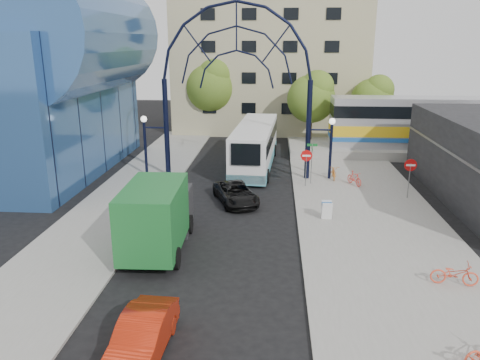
# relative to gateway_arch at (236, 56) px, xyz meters

# --- Properties ---
(ground) EXTENTS (120.00, 120.00, 0.00)m
(ground) POSITION_rel_gateway_arch_xyz_m (0.00, -14.00, -8.56)
(ground) COLOR black
(ground) RESTS_ON ground
(sidewalk_east) EXTENTS (8.00, 56.00, 0.12)m
(sidewalk_east) POSITION_rel_gateway_arch_xyz_m (8.00, -10.00, -8.50)
(sidewalk_east) COLOR gray
(sidewalk_east) RESTS_ON ground
(plaza_west) EXTENTS (5.00, 50.00, 0.12)m
(plaza_west) POSITION_rel_gateway_arch_xyz_m (-6.50, -8.00, -8.50)
(plaza_west) COLOR gray
(plaza_west) RESTS_ON ground
(gateway_arch) EXTENTS (13.64, 0.44, 12.10)m
(gateway_arch) POSITION_rel_gateway_arch_xyz_m (0.00, 0.00, 0.00)
(gateway_arch) COLOR black
(gateway_arch) RESTS_ON ground
(stop_sign) EXTENTS (0.80, 0.07, 2.50)m
(stop_sign) POSITION_rel_gateway_arch_xyz_m (4.80, -2.00, -6.56)
(stop_sign) COLOR slate
(stop_sign) RESTS_ON sidewalk_east
(do_not_enter_sign) EXTENTS (0.76, 0.07, 2.48)m
(do_not_enter_sign) POSITION_rel_gateway_arch_xyz_m (11.00, -4.00, -6.58)
(do_not_enter_sign) COLOR slate
(do_not_enter_sign) RESTS_ON sidewalk_east
(street_name_sign) EXTENTS (0.70, 0.70, 2.80)m
(street_name_sign) POSITION_rel_gateway_arch_xyz_m (5.20, -1.40, -6.43)
(street_name_sign) COLOR slate
(street_name_sign) RESTS_ON sidewalk_east
(sandwich_board) EXTENTS (0.55, 0.61, 0.99)m
(sandwich_board) POSITION_rel_gateway_arch_xyz_m (5.60, -8.02, -7.81)
(sandwich_board) COLOR white
(sandwich_board) RESTS_ON sidewalk_east
(transit_hall) EXTENTS (16.50, 18.00, 14.50)m
(transit_hall) POSITION_rel_gateway_arch_xyz_m (-15.30, 1.00, -1.86)
(transit_hall) COLOR #2E568F
(transit_hall) RESTS_ON ground
(apartment_block) EXTENTS (20.00, 12.10, 14.00)m
(apartment_block) POSITION_rel_gateway_arch_xyz_m (2.00, 20.97, -1.55)
(apartment_block) COLOR tan
(apartment_block) RESTS_ON ground
(train_platform) EXTENTS (32.00, 5.00, 0.80)m
(train_platform) POSITION_rel_gateway_arch_xyz_m (20.00, 8.00, -8.16)
(train_platform) COLOR gray
(train_platform) RESTS_ON ground
(tree_north_a) EXTENTS (4.48, 4.48, 7.00)m
(tree_north_a) POSITION_rel_gateway_arch_xyz_m (6.12, 11.93, -3.95)
(tree_north_a) COLOR #382314
(tree_north_a) RESTS_ON ground
(tree_north_b) EXTENTS (5.12, 5.12, 8.00)m
(tree_north_b) POSITION_rel_gateway_arch_xyz_m (-3.88, 15.93, -3.29)
(tree_north_b) COLOR #382314
(tree_north_b) RESTS_ON ground
(tree_north_c) EXTENTS (4.16, 4.16, 6.50)m
(tree_north_c) POSITION_rel_gateway_arch_xyz_m (12.12, 13.93, -4.28)
(tree_north_c) COLOR #382314
(tree_north_c) RESTS_ON ground
(city_bus) EXTENTS (3.39, 12.16, 3.30)m
(city_bus) POSITION_rel_gateway_arch_xyz_m (1.16, 3.42, -6.83)
(city_bus) COLOR white
(city_bus) RESTS_ON ground
(green_truck) EXTENTS (2.76, 6.72, 3.35)m
(green_truck) POSITION_rel_gateway_arch_xyz_m (-2.69, -12.18, -6.88)
(green_truck) COLOR black
(green_truck) RESTS_ON ground
(black_suv) EXTENTS (3.45, 4.85, 1.23)m
(black_suv) POSITION_rel_gateway_arch_xyz_m (0.39, -5.42, -7.94)
(black_suv) COLOR black
(black_suv) RESTS_ON ground
(red_sedan) EXTENTS (1.59, 4.10, 1.33)m
(red_sedan) POSITION_rel_gateway_arch_xyz_m (-1.31, -20.07, -7.89)
(red_sedan) COLOR #B2210A
(red_sedan) RESTS_ON ground
(bike_near_a) EXTENTS (0.71, 1.88, 0.98)m
(bike_near_a) POSITION_rel_gateway_arch_xyz_m (6.92, 0.00, -7.95)
(bike_near_a) COLOR orange
(bike_near_a) RESTS_ON sidewalk_east
(bike_near_b) EXTENTS (1.09, 1.59, 0.94)m
(bike_near_b) POSITION_rel_gateway_arch_xyz_m (8.12, -1.49, -7.97)
(bike_near_b) COLOR #F53C31
(bike_near_b) RESTS_ON sidewalk_east
(bike_far_a) EXTENTS (1.89, 0.86, 0.96)m
(bike_far_a) POSITION_rel_gateway_arch_xyz_m (9.93, -14.98, -7.96)
(bike_far_a) COLOR #E84A2E
(bike_far_a) RESTS_ON sidewalk_east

